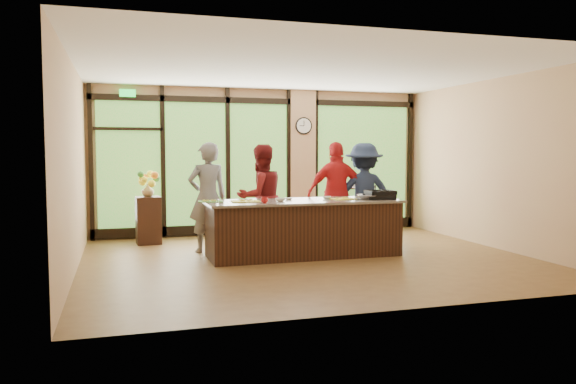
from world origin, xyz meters
TOP-DOWN VIEW (x-y plane):
  - floor at (0.00, 0.00)m, footprint 7.00×7.00m
  - ceiling at (0.00, 0.00)m, footprint 7.00×7.00m
  - back_wall at (0.00, 3.00)m, footprint 7.00×0.00m
  - left_wall at (-3.50, 0.00)m, footprint 0.00×6.00m
  - right_wall at (3.50, 0.00)m, footprint 0.00×6.00m
  - window_wall at (0.16, 2.95)m, footprint 6.90×0.12m
  - island_base at (0.00, 0.30)m, footprint 3.10×1.00m
  - countertop at (0.00, 0.30)m, footprint 3.20×1.10m
  - wall_clock at (0.85, 2.87)m, footprint 0.36×0.04m
  - cook_left at (-1.45, 1.12)m, footprint 0.75×0.56m
  - cook_midleft at (-0.53, 1.09)m, footprint 1.05×0.92m
  - cook_midright at (0.93, 1.14)m, footprint 1.15×0.57m
  - cook_right at (1.45, 1.12)m, footprint 1.36×1.01m
  - roasting_pan at (1.28, 0.10)m, footprint 0.50×0.42m
  - mixing_bowl at (1.05, 0.12)m, footprint 0.44×0.44m
  - cutting_board_left at (-1.50, 0.46)m, footprint 0.43×0.35m
  - cutting_board_center at (-0.96, 0.32)m, footprint 0.46×0.35m
  - cutting_board_right at (0.69, 0.29)m, footprint 0.44×0.37m
  - prep_bowl_near at (-0.42, 0.21)m, footprint 0.17×0.17m
  - prep_bowl_mid at (0.45, 0.41)m, footprint 0.15×0.15m
  - prep_bowl_far at (-0.21, 0.45)m, footprint 0.14×0.14m
  - red_ramekin at (-0.74, -0.03)m, footprint 0.15×0.15m
  - flower_stand at (-2.38, 2.28)m, footprint 0.46×0.46m
  - flower_vase at (-2.38, 2.28)m, footprint 0.26×0.26m
  - bar_cart at (2.01, 2.75)m, footprint 0.88×0.69m

SIDE VIEW (x-z plane):
  - floor at x=0.00m, z-range 0.00..0.00m
  - flower_stand at x=-2.38m, z-range 0.00..0.88m
  - island_base at x=0.00m, z-range 0.00..0.88m
  - bar_cart at x=2.01m, z-range 0.11..1.16m
  - countertop at x=0.00m, z-range 0.88..0.92m
  - cook_midleft at x=-0.53m, z-range 0.00..1.84m
  - cutting_board_right at x=0.69m, z-range 0.92..0.93m
  - cutting_board_left at x=-1.50m, z-range 0.92..0.93m
  - cutting_board_center at x=-0.96m, z-range 0.92..0.93m
  - prep_bowl_far at x=-0.21m, z-range 0.92..0.95m
  - cook_right at x=1.45m, z-range 0.00..1.87m
  - cook_left at x=-1.45m, z-range 0.00..1.87m
  - prep_bowl_mid at x=0.45m, z-range 0.92..0.96m
  - cook_midright at x=0.93m, z-range 0.00..1.89m
  - prep_bowl_near at x=-0.42m, z-range 0.92..0.97m
  - roasting_pan at x=1.28m, z-range 0.92..1.00m
  - mixing_bowl at x=1.05m, z-range 0.92..1.01m
  - red_ramekin at x=-0.74m, z-range 0.92..1.01m
  - flower_vase at x=-2.38m, z-range 0.88..1.12m
  - window_wall at x=0.16m, z-range -0.11..2.89m
  - back_wall at x=0.00m, z-range -2.00..5.00m
  - left_wall at x=-3.50m, z-range -1.50..4.50m
  - right_wall at x=3.50m, z-range -1.50..4.50m
  - wall_clock at x=0.85m, z-range 2.07..2.43m
  - ceiling at x=0.00m, z-range 3.00..3.00m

